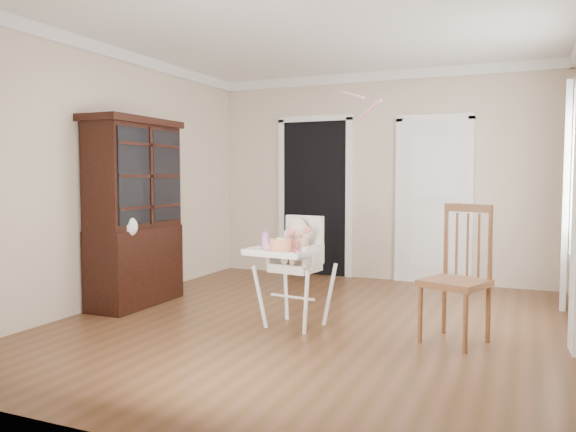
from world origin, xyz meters
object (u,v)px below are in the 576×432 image
at_px(cake, 281,245).
at_px(china_cabinet, 135,212).
at_px(dining_chair, 457,278).
at_px(sippy_cup, 266,240).
at_px(high_chair, 295,257).

relative_size(cake, china_cabinet, 0.12).
distance_m(china_cabinet, dining_chair, 3.30).
xyz_separation_m(sippy_cup, dining_chair, (1.64, 0.18, -0.26)).
bearing_deg(cake, dining_chair, 12.41).
bearing_deg(high_chair, dining_chair, 11.77).
distance_m(high_chair, china_cabinet, 1.91).
relative_size(high_chair, cake, 4.26).
bearing_deg(sippy_cup, china_cabinet, 171.51).
relative_size(sippy_cup, dining_chair, 0.16).
xyz_separation_m(china_cabinet, dining_chair, (3.27, -0.07, -0.45)).
bearing_deg(china_cabinet, high_chair, -4.31).
distance_m(sippy_cup, dining_chair, 1.67).
xyz_separation_m(cake, dining_chair, (1.43, 0.31, -0.24)).
xyz_separation_m(high_chair, china_cabinet, (-1.87, 0.14, 0.35)).
distance_m(high_chair, cake, 0.28).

